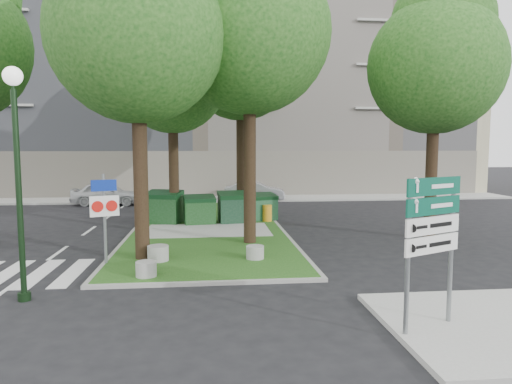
{
  "coord_description": "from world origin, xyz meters",
  "views": [
    {
      "loc": [
        0.57,
        -11.57,
        3.58
      ],
      "look_at": [
        2.15,
        3.84,
        2.0
      ],
      "focal_mm": 32.0,
      "sensor_mm": 36.0,
      "label": 1
    }
  ],
  "objects": [
    {
      "name": "dumpster_a",
      "position": [
        -1.48,
        9.06,
        0.82
      ],
      "size": [
        1.82,
        1.51,
        1.46
      ],
      "rotation": [
        0.0,
        0.0,
        -0.3
      ],
      "color": "#0E3411",
      "rests_on": "median_island"
    },
    {
      "name": "apartment_building",
      "position": [
        0.0,
        26.0,
        8.0
      ],
      "size": [
        41.0,
        12.0,
        16.0
      ],
      "primitive_type": "cube",
      "color": "tan",
      "rests_on": "ground"
    },
    {
      "name": "traffic_sign_pole",
      "position": [
        -2.5,
        2.04,
        1.77
      ],
      "size": [
        0.79,
        0.33,
        2.76
      ],
      "rotation": [
        0.0,
        0.0,
        0.36
      ],
      "color": "slate",
      "rests_on": "ground"
    },
    {
      "name": "dumpster_b",
      "position": [
        0.12,
        8.65,
        0.73
      ],
      "size": [
        1.5,
        1.16,
        1.28
      ],
      "rotation": [
        0.0,
        0.0,
        0.15
      ],
      "color": "#113B13",
      "rests_on": "median_island"
    },
    {
      "name": "directional_sign",
      "position": [
        4.7,
        -3.53,
        2.03
      ],
      "size": [
        1.33,
        0.64,
        2.88
      ],
      "rotation": [
        0.0,
        0.0,
        0.43
      ],
      "color": "slate",
      "rests_on": "sidewalk_corner"
    },
    {
      "name": "median_island",
      "position": [
        0.5,
        8.0,
        0.06
      ],
      "size": [
        6.0,
        16.0,
        0.12
      ],
      "primitive_type": "cube",
      "color": "#174B15",
      "rests_on": "ground"
    },
    {
      "name": "tree_median_mid",
      "position": [
        -0.91,
        9.06,
        6.98
      ],
      "size": [
        4.8,
        4.8,
        9.99
      ],
      "color": "black",
      "rests_on": "ground"
    },
    {
      "name": "bollard_mid",
      "position": [
        -0.99,
        2.16,
        0.35
      ],
      "size": [
        0.64,
        0.64,
        0.45
      ],
      "primitive_type": "cylinder",
      "color": "gray",
      "rests_on": "median_island"
    },
    {
      "name": "car_silver",
      "position": [
        3.5,
        17.66,
        0.64
      ],
      "size": [
        4.02,
        1.88,
        1.28
      ],
      "primitive_type": "imported",
      "rotation": [
        0.0,
        0.0,
        1.43
      ],
      "color": "gray",
      "rests_on": "ground"
    },
    {
      "name": "building_sidewalk",
      "position": [
        0.0,
        18.5,
        0.06
      ],
      "size": [
        42.0,
        3.0,
        0.12
      ],
      "primitive_type": "cube",
      "color": "#999993",
      "rests_on": "ground"
    },
    {
      "name": "dumpster_c",
      "position": [
        1.72,
        8.85,
        0.79
      ],
      "size": [
        1.64,
        1.25,
        1.41
      ],
      "rotation": [
        0.0,
        0.0,
        0.13
      ],
      "color": "black",
      "rests_on": "median_island"
    },
    {
      "name": "tree_street_right",
      "position": [
        9.09,
        5.06,
        6.98
      ],
      "size": [
        5.0,
        5.0,
        10.06
      ],
      "color": "black",
      "rests_on": "ground"
    },
    {
      "name": "bollard_right",
      "position": [
        1.95,
        2.1,
        0.32
      ],
      "size": [
        0.55,
        0.55,
        0.39
      ],
      "primitive_type": "cylinder",
      "color": "gray",
      "rests_on": "median_island"
    },
    {
      "name": "tree_median_near_left",
      "position": [
        -1.41,
        2.56,
        7.32
      ],
      "size": [
        5.2,
        5.2,
        10.53
      ],
      "color": "black",
      "rests_on": "ground"
    },
    {
      "name": "bollard_left",
      "position": [
        -1.13,
        0.5,
        0.32
      ],
      "size": [
        0.55,
        0.55,
        0.4
      ],
      "primitive_type": "cylinder",
      "color": "#969591",
      "rests_on": "median_island"
    },
    {
      "name": "zebra_crossing",
      "position": [
        -3.75,
        1.5,
        0.01
      ],
      "size": [
        5.0,
        3.0,
        0.01
      ],
      "primitive_type": "cube",
      "color": "silver",
      "rests_on": "ground"
    },
    {
      "name": "tree_median_near_right",
      "position": [
        2.09,
        4.56,
        7.99
      ],
      "size": [
        5.6,
        5.6,
        11.46
      ],
      "color": "black",
      "rests_on": "ground"
    },
    {
      "name": "car_white",
      "position": [
        -5.61,
        16.56,
        0.7
      ],
      "size": [
        4.13,
        1.75,
        1.39
      ],
      "primitive_type": "imported",
      "rotation": [
        0.0,
        0.0,
        1.54
      ],
      "color": "silver",
      "rests_on": "ground"
    },
    {
      "name": "dumpster_d",
      "position": [
        3.0,
        9.46,
        0.72
      ],
      "size": [
        1.55,
        1.27,
        1.25
      ],
      "rotation": [
        0.0,
        0.0,
        0.28
      ],
      "color": "#164927",
      "rests_on": "median_island"
    },
    {
      "name": "litter_bin",
      "position": [
        3.2,
        8.98,
        0.5
      ],
      "size": [
        0.43,
        0.43,
        0.75
      ],
      "primitive_type": "cylinder",
      "color": "#C48517",
      "rests_on": "median_island"
    },
    {
      "name": "ground",
      "position": [
        0.0,
        0.0,
        0.0
      ],
      "size": [
        120.0,
        120.0,
        0.0
      ],
      "primitive_type": "plane",
      "color": "black",
      "rests_on": "ground"
    },
    {
      "name": "tree_median_far",
      "position": [
        2.29,
        12.06,
        8.32
      ],
      "size": [
        5.8,
        5.8,
        11.93
      ],
      "color": "black",
      "rests_on": "ground"
    },
    {
      "name": "street_lamp",
      "position": [
        -3.73,
        -0.81,
        3.35
      ],
      "size": [
        0.42,
        0.42,
        5.32
      ],
      "color": "black",
      "rests_on": "ground"
    },
    {
      "name": "median_kerb",
      "position": [
        0.5,
        8.0,
        0.05
      ],
      "size": [
        6.3,
        16.3,
        0.1
      ],
      "primitive_type": "cube",
      "color": "gray",
      "rests_on": "ground"
    }
  ]
}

